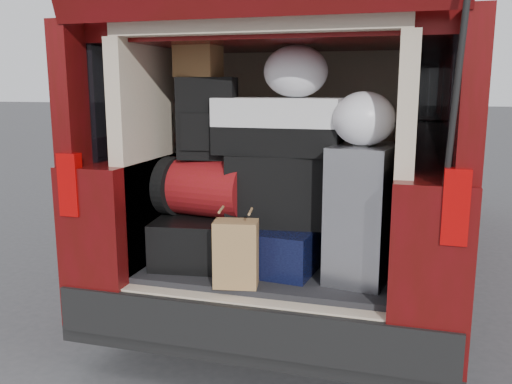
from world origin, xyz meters
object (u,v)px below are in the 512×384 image
(kraft_bag, at_px, (236,254))
(red_duffel, at_px, (206,188))
(silver_roller, at_px, (363,212))
(black_soft_case, at_px, (278,189))
(navy_hardshell, at_px, (279,245))
(backpack, at_px, (207,118))
(black_hardshell, at_px, (204,236))
(twotone_duffel, at_px, (279,126))

(kraft_bag, distance_m, red_duffel, 0.49)
(silver_roller, xyz_separation_m, black_soft_case, (-0.44, 0.07, 0.08))
(navy_hardshell, height_order, backpack, backpack)
(navy_hardshell, xyz_separation_m, backpack, (-0.40, 0.02, 0.65))
(backpack, bearing_deg, red_duffel, -101.57)
(navy_hardshell, bearing_deg, red_duffel, -172.33)
(black_hardshell, bearing_deg, kraft_bag, -57.48)
(black_hardshell, bearing_deg, navy_hardshell, -9.99)
(black_hardshell, xyz_separation_m, twotone_duffel, (0.41, 0.03, 0.61))
(black_hardshell, distance_m, kraft_bag, 0.47)
(silver_roller, xyz_separation_m, red_duffel, (-0.83, 0.04, 0.07))
(kraft_bag, xyz_separation_m, black_soft_case, (0.11, 0.37, 0.25))
(kraft_bag, height_order, backpack, backpack)
(red_duffel, xyz_separation_m, backpack, (0.00, 0.03, 0.36))
(silver_roller, xyz_separation_m, backpack, (-0.83, 0.06, 0.43))
(red_duffel, bearing_deg, backpack, 95.91)
(black_hardshell, bearing_deg, backpack, -9.08)
(silver_roller, bearing_deg, black_soft_case, 179.74)
(kraft_bag, height_order, black_soft_case, black_soft_case)
(black_soft_case, bearing_deg, navy_hardshell, -65.85)
(black_hardshell, height_order, twotone_duffel, twotone_duffel)
(kraft_bag, height_order, twotone_duffel, twotone_duffel)
(black_soft_case, xyz_separation_m, twotone_duffel, (-0.00, 0.02, 0.32))
(kraft_bag, xyz_separation_m, backpack, (-0.27, 0.36, 0.60))
(red_duffel, relative_size, backpack, 1.11)
(navy_hardshell, relative_size, black_soft_case, 1.01)
(black_hardshell, height_order, kraft_bag, kraft_bag)
(navy_hardshell, bearing_deg, black_hardshell, -176.24)
(kraft_bag, distance_m, twotone_duffel, 0.70)
(navy_hardshell, xyz_separation_m, kraft_bag, (-0.13, -0.34, 0.05))
(navy_hardshell, height_order, twotone_duffel, twotone_duffel)
(navy_hardshell, distance_m, black_soft_case, 0.30)
(red_duffel, bearing_deg, twotone_duffel, 17.43)
(kraft_bag, relative_size, backpack, 0.75)
(black_hardshell, relative_size, twotone_duffel, 0.97)
(kraft_bag, bearing_deg, navy_hardshell, 59.33)
(navy_hardshell, bearing_deg, backpack, -176.32)
(black_hardshell, height_order, black_soft_case, black_soft_case)
(silver_roller, distance_m, black_soft_case, 0.46)
(twotone_duffel, bearing_deg, black_hardshell, -176.64)
(silver_roller, bearing_deg, navy_hardshell, -177.19)
(kraft_bag, height_order, red_duffel, red_duffel)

